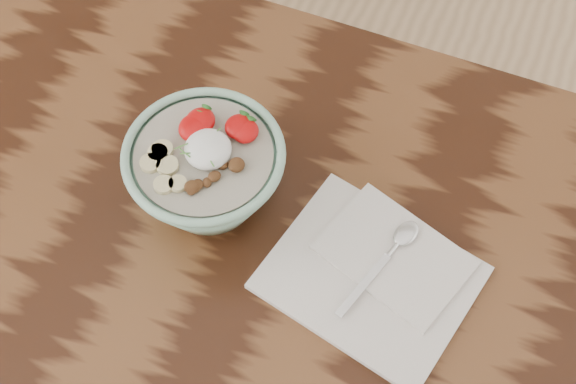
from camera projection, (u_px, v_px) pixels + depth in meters
The scene contains 4 objects.
table at pixel (242, 307), 109.05cm from camera, with size 160.00×90.00×75.00cm.
breakfast_bowl at pixel (207, 171), 100.94cm from camera, with size 20.19×20.19×13.59cm.
napkin at pixel (375, 273), 100.77cm from camera, with size 28.34×24.87×1.51cm.
spoon at pixel (396, 246), 101.28cm from camera, with size 6.67×16.16×0.86cm.
Camera 1 is at (21.11, -35.98, 167.86)cm, focal length 50.00 mm.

